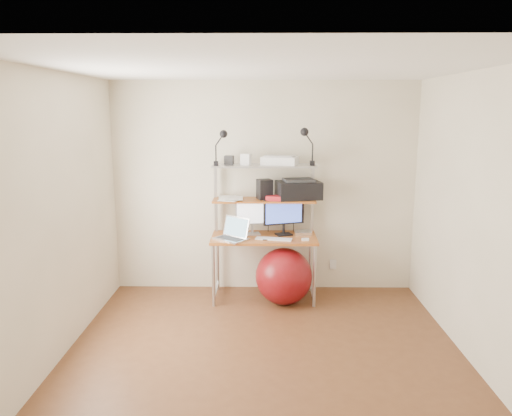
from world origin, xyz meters
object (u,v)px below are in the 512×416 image
(monitor_silver, at_px, (252,215))
(laptop, at_px, (233,234))
(exercise_ball, at_px, (284,276))
(printer, at_px, (298,189))
(monitor_black, at_px, (284,214))

(monitor_silver, xyz_separation_m, laptop, (-0.21, -0.22, -0.18))
(laptop, relative_size, exercise_ball, 0.70)
(exercise_ball, bearing_deg, laptop, 174.46)
(monitor_silver, bearing_deg, exercise_ball, -48.80)
(monitor_silver, relative_size, laptop, 0.97)
(monitor_silver, xyz_separation_m, exercise_ball, (0.36, -0.28, -0.65))
(laptop, xyz_separation_m, printer, (0.74, 0.28, 0.47))
(laptop, xyz_separation_m, exercise_ball, (0.57, -0.06, -0.47))
(laptop, height_order, printer, printer)
(monitor_black, height_order, exercise_ball, monitor_black)
(laptop, distance_m, printer, 0.92)
(monitor_silver, bearing_deg, printer, -5.28)
(laptop, distance_m, exercise_ball, 0.74)
(monitor_black, height_order, printer, printer)
(monitor_black, xyz_separation_m, laptop, (-0.57, -0.20, -0.19))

